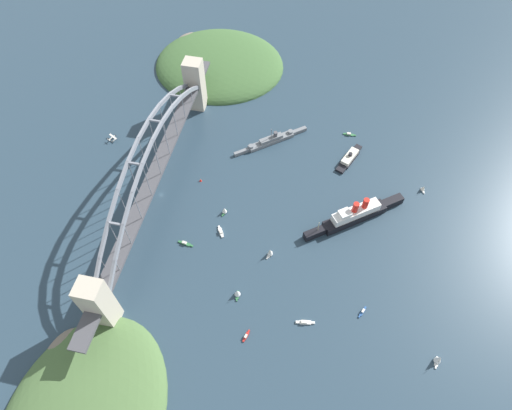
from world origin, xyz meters
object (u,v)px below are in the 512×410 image
(small_boat_4, at_px, (363,312))
(channel_marker_buoy, at_px, (201,180))
(harbor_arch_bridge, at_px, (155,173))
(small_boat_5, at_px, (439,359))
(small_boat_9, at_px, (185,243))
(naval_cruiser, at_px, (272,140))
(small_boat_2, at_px, (224,210))
(ocean_liner, at_px, (355,215))
(small_boat_0, at_px, (246,336))
(small_boat_6, at_px, (221,232))
(small_boat_1, at_px, (349,134))
(small_boat_8, at_px, (270,252))
(harbor_ferry_steamer, at_px, (349,158))
(seaplane_taxiing_near_bridge, at_px, (113,138))
(small_boat_3, at_px, (423,188))
(small_boat_7, at_px, (237,293))
(small_boat_10, at_px, (305,322))

(small_boat_4, bearing_deg, channel_marker_buoy, -121.91)
(harbor_arch_bridge, bearing_deg, small_boat_5, 67.29)
(small_boat_9, xyz_separation_m, channel_marker_buoy, (-60.27, -5.40, 0.30))
(harbor_arch_bridge, relative_size, naval_cruiser, 4.76)
(small_boat_2, bearing_deg, channel_marker_buoy, -134.25)
(small_boat_4, bearing_deg, ocean_liner, -171.12)
(small_boat_0, height_order, small_boat_6, small_boat_6)
(small_boat_1, bearing_deg, small_boat_8, -19.13)
(harbor_ferry_steamer, relative_size, small_boat_9, 2.93)
(seaplane_taxiing_near_bridge, relative_size, channel_marker_buoy, 3.28)
(naval_cruiser, bearing_deg, small_boat_5, 39.99)
(small_boat_5, height_order, small_boat_9, small_boat_5)
(small_boat_8, bearing_deg, small_boat_6, -105.71)
(small_boat_0, distance_m, small_boat_9, 84.21)
(small_boat_3, height_order, small_boat_5, small_boat_5)
(small_boat_3, distance_m, small_boat_8, 138.66)
(small_boat_0, height_order, small_boat_7, small_boat_7)
(small_boat_1, height_order, small_boat_4, small_boat_4)
(naval_cruiser, relative_size, small_boat_0, 6.57)
(small_boat_0, relative_size, small_boat_2, 1.28)
(ocean_liner, bearing_deg, seaplane_taxiing_near_bridge, -100.71)
(small_boat_5, xyz_separation_m, channel_marker_buoy, (-109.99, -187.82, -3.27))
(seaplane_taxiing_near_bridge, bearing_deg, harbor_arch_bridge, 51.56)
(ocean_liner, height_order, small_boat_8, ocean_liner)
(channel_marker_buoy, bearing_deg, small_boat_10, 44.94)
(harbor_ferry_steamer, bearing_deg, small_boat_6, -43.67)
(seaplane_taxiing_near_bridge, height_order, small_boat_1, seaplane_taxiing_near_bridge)
(small_boat_2, relative_size, small_boat_9, 0.56)
(small_boat_5, bearing_deg, small_boat_2, -117.45)
(harbor_ferry_steamer, height_order, small_boat_8, small_boat_8)
(harbor_arch_bridge, xyz_separation_m, seaplane_taxiing_near_bridge, (-49.07, -61.82, -25.65))
(naval_cruiser, xyz_separation_m, small_boat_4, (141.77, 89.88, -1.86))
(small_boat_3, bearing_deg, small_boat_10, -30.89)
(small_boat_4, relative_size, small_boat_9, 0.75)
(small_boat_5, bearing_deg, channel_marker_buoy, -120.36)
(naval_cruiser, bearing_deg, small_boat_1, 109.14)
(naval_cruiser, xyz_separation_m, small_boat_5, (165.08, 138.45, 1.72))
(harbor_ferry_steamer, distance_m, channel_marker_buoy, 128.00)
(ocean_liner, distance_m, small_boat_3, 65.56)
(small_boat_0, relative_size, small_boat_1, 0.76)
(harbor_ferry_steamer, xyz_separation_m, small_boat_6, (93.63, -89.37, -1.47))
(small_boat_6, height_order, small_boat_7, small_boat_7)
(small_boat_3, xyz_separation_m, channel_marker_buoy, (27.81, -179.67, -1.69))
(ocean_liner, distance_m, small_boat_4, 76.00)
(small_boat_7, distance_m, small_boat_8, 39.39)
(small_boat_8, bearing_deg, small_boat_7, -24.21)
(channel_marker_buoy, bearing_deg, small_boat_7, 30.01)
(harbor_ferry_steamer, xyz_separation_m, small_boat_7, (140.91, -65.12, 1.15))
(small_boat_5, relative_size, channel_marker_buoy, 3.46)
(small_boat_0, relative_size, small_boat_4, 0.97)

